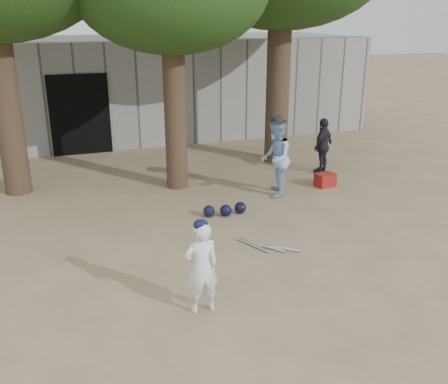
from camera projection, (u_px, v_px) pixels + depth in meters
name	position (u px, v px, depth m)	size (l,w,h in m)	color
ground	(208.00, 277.00, 7.47)	(70.00, 70.00, 0.00)	#937C5E
boy_player	(201.00, 268.00, 6.43)	(0.46, 0.30, 1.27)	white
spectator_blue	(275.00, 158.00, 10.56)	(0.81, 0.63, 1.66)	#8DB4DA
spectator_dark	(323.00, 146.00, 12.17)	(0.80, 0.33, 1.36)	black
red_bag	(325.00, 180.00, 11.35)	(0.42, 0.32, 0.30)	maroon
back_building	(111.00, 86.00, 16.13)	(16.00, 5.24, 3.00)	gray
helmet_row	(225.00, 210.00, 9.72)	(0.87, 0.30, 0.23)	black
bat_pile	(266.00, 247.00, 8.39)	(0.84, 0.82, 0.06)	#B9B8C0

